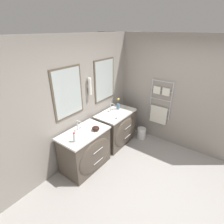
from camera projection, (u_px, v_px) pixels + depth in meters
The scene contains 12 objects.
ground_plane at pixel (156, 195), 3.10m from camera, with size 16.00×16.00×0.00m, color #9E9993.
wall_back at pixel (76, 102), 3.55m from camera, with size 5.03×0.15×2.60m.
wall_right at pixel (159, 91), 4.25m from camera, with size 0.13×3.78×2.60m.
vanity_left at pixel (86, 150), 3.56m from camera, with size 1.00×0.67×0.84m.
vanity_right at pixel (117, 128), 4.35m from camera, with size 1.00×0.67×0.84m.
faucet_left at pixel (78, 125), 3.43m from camera, with size 0.17×0.13×0.21m.
faucet_right at pixel (111, 107), 4.22m from camera, with size 0.17×0.13×0.21m.
toiletry_bottle at pixel (75, 137), 3.08m from camera, with size 0.06×0.06×0.19m.
amenity_bowl at pixel (96, 128), 3.45m from camera, with size 0.15×0.15×0.09m.
flower_vase at pixel (118, 105), 4.32m from camera, with size 0.07×0.07×0.30m.
soap_dish at pixel (117, 117), 3.93m from camera, with size 0.08×0.06×0.04m.
waste_bin at pixel (142, 133), 4.64m from camera, with size 0.23×0.23×0.30m.
Camera 1 is at (-2.19, -0.65, 2.68)m, focal length 28.00 mm.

